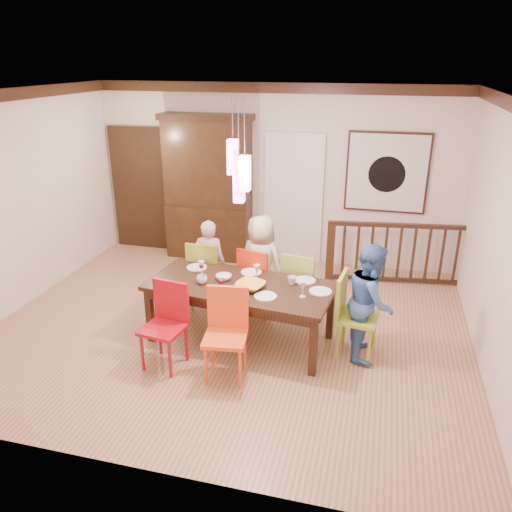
% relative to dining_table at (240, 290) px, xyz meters
% --- Properties ---
extents(floor, '(6.00, 6.00, 0.00)m').
position_rel_dining_table_xyz_m(floor, '(-0.22, 0.25, -0.67)').
color(floor, '#987049').
rests_on(floor, ground).
extents(ceiling, '(6.00, 6.00, 0.00)m').
position_rel_dining_table_xyz_m(ceiling, '(-0.22, 0.25, 2.23)').
color(ceiling, white).
rests_on(ceiling, wall_back).
extents(wall_back, '(6.00, 0.00, 6.00)m').
position_rel_dining_table_xyz_m(wall_back, '(-0.22, 2.75, 0.78)').
color(wall_back, silver).
rests_on(wall_back, floor).
extents(wall_left, '(0.00, 5.00, 5.00)m').
position_rel_dining_table_xyz_m(wall_left, '(-3.22, 0.25, 0.78)').
color(wall_left, silver).
rests_on(wall_left, floor).
extents(wall_right, '(0.00, 5.00, 5.00)m').
position_rel_dining_table_xyz_m(wall_right, '(2.78, 0.25, 0.78)').
color(wall_right, silver).
rests_on(wall_right, floor).
extents(crown_molding, '(6.00, 5.00, 0.16)m').
position_rel_dining_table_xyz_m(crown_molding, '(-0.22, 0.25, 2.15)').
color(crown_molding, black).
rests_on(crown_molding, wall_back).
extents(panel_door, '(1.04, 0.07, 2.24)m').
position_rel_dining_table_xyz_m(panel_door, '(-2.62, 2.70, 0.38)').
color(panel_door, black).
rests_on(panel_door, wall_back).
extents(white_doorway, '(0.97, 0.05, 2.22)m').
position_rel_dining_table_xyz_m(white_doorway, '(0.13, 2.72, 0.38)').
color(white_doorway, silver).
rests_on(white_doorway, wall_back).
extents(painting, '(1.25, 0.06, 1.25)m').
position_rel_dining_table_xyz_m(painting, '(1.58, 2.71, 0.93)').
color(painting, black).
rests_on(painting, wall_back).
extents(pendant_cluster, '(0.27, 0.21, 1.14)m').
position_rel_dining_table_xyz_m(pendant_cluster, '(0.00, -0.00, 1.44)').
color(pendant_cluster, '#FF4CB6').
rests_on(pendant_cluster, ceiling).
extents(dining_table, '(2.30, 1.23, 0.75)m').
position_rel_dining_table_xyz_m(dining_table, '(0.00, 0.00, 0.00)').
color(dining_table, black).
rests_on(dining_table, floor).
extents(chair_far_left, '(0.46, 0.46, 0.99)m').
position_rel_dining_table_xyz_m(chair_far_left, '(-0.68, 0.74, -0.10)').
color(chair_far_left, olive).
rests_on(chair_far_left, floor).
extents(chair_far_mid, '(0.53, 0.53, 0.97)m').
position_rel_dining_table_xyz_m(chair_far_mid, '(0.05, 0.71, -0.11)').
color(chair_far_mid, red).
rests_on(chair_far_mid, floor).
extents(chair_far_right, '(0.50, 0.50, 0.97)m').
position_rel_dining_table_xyz_m(chair_far_right, '(0.62, 0.71, -0.12)').
color(chair_far_right, '#81A936').
rests_on(chair_far_right, floor).
extents(chair_near_left, '(0.50, 0.50, 0.97)m').
position_rel_dining_table_xyz_m(chair_near_left, '(-0.67, -0.76, -0.11)').
color(chair_near_left, '#AA0A16').
rests_on(chair_near_left, floor).
extents(chair_near_mid, '(0.51, 0.51, 1.00)m').
position_rel_dining_table_xyz_m(chair_near_mid, '(0.06, -0.80, -0.10)').
color(chair_near_mid, '#F5511D').
rests_on(chair_near_mid, floor).
extents(chair_end_right, '(0.50, 0.50, 0.99)m').
position_rel_dining_table_xyz_m(chair_end_right, '(1.40, 0.01, -0.10)').
color(chair_end_right, '#A0C52E').
rests_on(chair_end_right, floor).
extents(china_hutch, '(1.54, 0.46, 2.43)m').
position_rel_dining_table_xyz_m(china_hutch, '(-1.29, 2.55, 0.55)').
color(china_hutch, black).
rests_on(china_hutch, floor).
extents(balustrade, '(2.22, 0.37, 0.96)m').
position_rel_dining_table_xyz_m(balustrade, '(1.88, 2.20, -0.17)').
color(balustrade, black).
rests_on(balustrade, floor).
extents(person_far_left, '(0.47, 0.33, 1.23)m').
position_rel_dining_table_xyz_m(person_far_left, '(-0.69, 0.83, -0.05)').
color(person_far_left, '#FDC0D2').
rests_on(person_far_left, floor).
extents(person_far_mid, '(0.76, 0.62, 1.35)m').
position_rel_dining_table_xyz_m(person_far_mid, '(0.05, 0.84, 0.01)').
color(person_far_mid, '#BFB791').
rests_on(person_far_mid, floor).
extents(person_end_right, '(0.55, 0.69, 1.37)m').
position_rel_dining_table_xyz_m(person_end_right, '(1.52, 0.05, 0.02)').
color(person_end_right, '#4170B8').
rests_on(person_end_right, floor).
extents(serving_bowl, '(0.40, 0.40, 0.08)m').
position_rel_dining_table_xyz_m(serving_bowl, '(0.15, -0.10, 0.12)').
color(serving_bowl, gold).
rests_on(serving_bowl, dining_table).
extents(small_bowl, '(0.24, 0.24, 0.06)m').
position_rel_dining_table_xyz_m(small_bowl, '(-0.23, 0.07, 0.11)').
color(small_bowl, white).
rests_on(small_bowl, dining_table).
extents(cup_left, '(0.14, 0.14, 0.10)m').
position_rel_dining_table_xyz_m(cup_left, '(-0.45, -0.10, 0.13)').
color(cup_left, silver).
rests_on(cup_left, dining_table).
extents(cup_right, '(0.14, 0.14, 0.10)m').
position_rel_dining_table_xyz_m(cup_right, '(0.60, 0.14, 0.13)').
color(cup_right, silver).
rests_on(cup_right, dining_table).
extents(plate_far_left, '(0.26, 0.26, 0.01)m').
position_rel_dining_table_xyz_m(plate_far_left, '(-0.68, 0.33, 0.09)').
color(plate_far_left, white).
rests_on(plate_far_left, dining_table).
extents(plate_far_mid, '(0.26, 0.26, 0.01)m').
position_rel_dining_table_xyz_m(plate_far_mid, '(0.04, 0.35, 0.09)').
color(plate_far_mid, white).
rests_on(plate_far_mid, dining_table).
extents(plate_far_right, '(0.26, 0.26, 0.01)m').
position_rel_dining_table_xyz_m(plate_far_right, '(0.73, 0.28, 0.09)').
color(plate_far_right, white).
rests_on(plate_far_right, dining_table).
extents(plate_near_left, '(0.26, 0.26, 0.01)m').
position_rel_dining_table_xyz_m(plate_near_left, '(-0.71, -0.34, 0.09)').
color(plate_near_left, white).
rests_on(plate_near_left, dining_table).
extents(plate_near_mid, '(0.26, 0.26, 0.01)m').
position_rel_dining_table_xyz_m(plate_near_mid, '(0.37, -0.26, 0.09)').
color(plate_near_mid, white).
rests_on(plate_near_mid, dining_table).
extents(plate_end_right, '(0.26, 0.26, 0.01)m').
position_rel_dining_table_xyz_m(plate_end_right, '(0.95, 0.02, 0.09)').
color(plate_end_right, white).
rests_on(plate_end_right, dining_table).
extents(wine_glass_a, '(0.08, 0.08, 0.19)m').
position_rel_dining_table_xyz_m(wine_glass_a, '(-0.53, 0.12, 0.18)').
color(wine_glass_a, '#590C19').
rests_on(wine_glass_a, dining_table).
extents(wine_glass_b, '(0.08, 0.08, 0.19)m').
position_rel_dining_table_xyz_m(wine_glass_b, '(0.15, 0.18, 0.18)').
color(wine_glass_b, silver).
rests_on(wine_glass_b, dining_table).
extents(wine_glass_c, '(0.08, 0.08, 0.19)m').
position_rel_dining_table_xyz_m(wine_glass_c, '(-0.15, -0.26, 0.18)').
color(wine_glass_c, '#590C19').
rests_on(wine_glass_c, dining_table).
extents(wine_glass_d, '(0.08, 0.08, 0.19)m').
position_rel_dining_table_xyz_m(wine_glass_d, '(0.77, -0.15, 0.18)').
color(wine_glass_d, silver).
rests_on(wine_glass_d, dining_table).
extents(napkin, '(0.18, 0.14, 0.01)m').
position_rel_dining_table_xyz_m(napkin, '(-0.12, -0.35, 0.09)').
color(napkin, '#D83359').
rests_on(napkin, dining_table).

